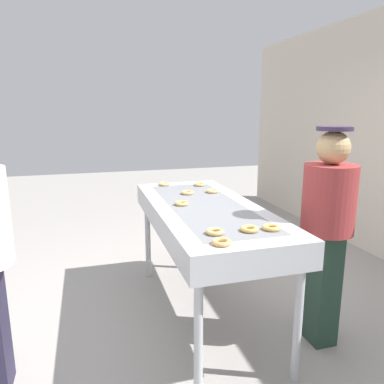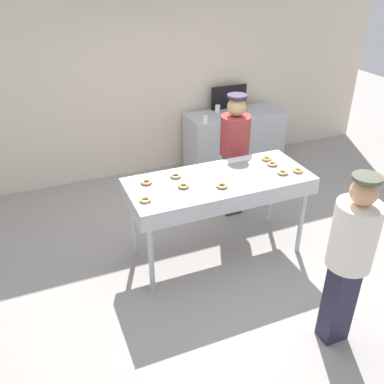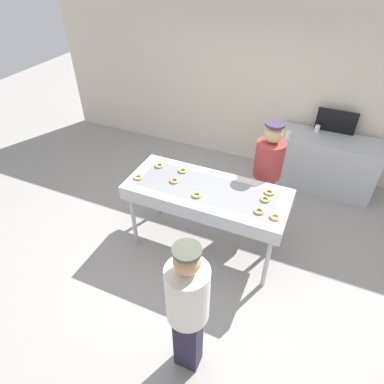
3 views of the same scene
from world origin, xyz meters
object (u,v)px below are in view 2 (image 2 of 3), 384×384
(glazed_donut_1, at_px, (176,176))
(prep_counter, at_px, (234,140))
(glazed_donut_8, at_px, (146,182))
(worker_baker, at_px, (234,147))
(glazed_donut_2, at_px, (145,200))
(glazed_donut_5, at_px, (267,159))
(customer_waiting, at_px, (350,252))
(glazed_donut_6, at_px, (298,171))
(paper_cup_0, at_px, (218,108))
(glazed_donut_3, at_px, (222,186))
(glazed_donut_7, at_px, (184,186))
(fryer_conveyor, at_px, (219,186))
(glazed_donut_0, at_px, (272,164))
(menu_display, at_px, (229,97))
(paper_cup_1, at_px, (205,120))
(glazed_donut_4, at_px, (283,172))

(glazed_donut_1, bearing_deg, prep_counter, 47.28)
(glazed_donut_8, distance_m, worker_baker, 1.46)
(prep_counter, bearing_deg, glazed_donut_2, -134.33)
(glazed_donut_5, height_order, customer_waiting, customer_waiting)
(glazed_donut_1, xyz_separation_m, glazed_donut_6, (1.31, -0.40, 0.00))
(worker_baker, bearing_deg, glazed_donut_2, 39.97)
(glazed_donut_8, xyz_separation_m, paper_cup_0, (1.80, 2.02, -0.04))
(glazed_donut_3, xyz_separation_m, glazed_donut_6, (0.95, -0.01, 0.00))
(glazed_donut_7, xyz_separation_m, prep_counter, (1.71, 2.10, -0.55))
(glazed_donut_1, bearing_deg, glazed_donut_7, -90.72)
(customer_waiting, height_order, prep_counter, customer_waiting)
(fryer_conveyor, relative_size, glazed_donut_5, 17.30)
(glazed_donut_0, height_order, customer_waiting, customer_waiting)
(paper_cup_0, bearing_deg, glazed_donut_0, -98.53)
(glazed_donut_7, height_order, worker_baker, worker_baker)
(glazed_donut_7, bearing_deg, glazed_donut_5, 12.24)
(glazed_donut_0, height_order, glazed_donut_6, same)
(glazed_donut_8, bearing_deg, menu_display, 46.07)
(glazed_donut_1, distance_m, menu_display, 2.72)
(glazed_donut_5, relative_size, glazed_donut_8, 1.00)
(glazed_donut_7, distance_m, menu_display, 2.91)
(fryer_conveyor, distance_m, paper_cup_1, 1.93)
(paper_cup_1, bearing_deg, glazed_donut_4, -88.38)
(worker_baker, bearing_deg, glazed_donut_4, 105.67)
(glazed_donut_5, height_order, glazed_donut_6, same)
(glazed_donut_5, bearing_deg, fryer_conveyor, -163.32)
(glazed_donut_5, bearing_deg, worker_baker, 105.26)
(glazed_donut_5, distance_m, glazed_donut_7, 1.18)
(glazed_donut_7, distance_m, customer_waiting, 1.76)
(glazed_donut_5, height_order, menu_display, menu_display)
(glazed_donut_3, distance_m, glazed_donut_6, 0.95)
(paper_cup_1, relative_size, menu_display, 0.18)
(glazed_donut_8, relative_size, prep_counter, 0.07)
(fryer_conveyor, xyz_separation_m, glazed_donut_3, (-0.06, -0.19, 0.11))
(glazed_donut_2, distance_m, worker_baker, 1.72)
(glazed_donut_6, bearing_deg, glazed_donut_8, 166.91)
(customer_waiting, height_order, paper_cup_1, customer_waiting)
(menu_display, bearing_deg, worker_baker, -114.17)
(glazed_donut_0, bearing_deg, customer_waiting, -99.11)
(glazed_donut_0, xyz_separation_m, paper_cup_0, (0.32, 2.15, -0.04))
(glazed_donut_8, distance_m, paper_cup_1, 2.15)
(glazed_donut_1, distance_m, paper_cup_0, 2.48)
(glazed_donut_4, relative_size, paper_cup_0, 1.06)
(glazed_donut_7, height_order, paper_cup_0, paper_cup_0)
(glazed_donut_6, height_order, customer_waiting, customer_waiting)
(glazed_donut_2, height_order, worker_baker, worker_baker)
(paper_cup_0, bearing_deg, fryer_conveyor, -115.00)
(prep_counter, bearing_deg, worker_baker, -118.24)
(glazed_donut_8, relative_size, paper_cup_1, 1.06)
(glazed_donut_6, distance_m, paper_cup_0, 2.41)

